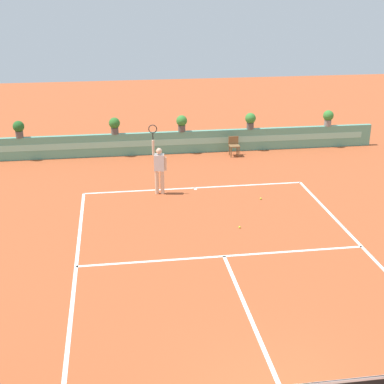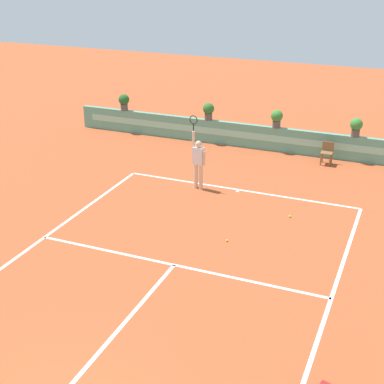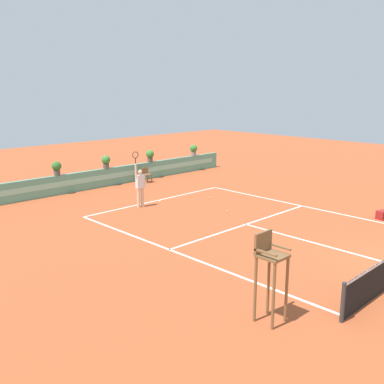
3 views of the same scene
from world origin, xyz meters
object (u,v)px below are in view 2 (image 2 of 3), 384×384
potted_plant_far_left (124,101)px  potted_plant_left (208,110)px  ball_kid_chair (327,152)px  tennis_ball_mid_court (227,241)px  potted_plant_right (356,126)px  tennis_ball_near_baseline (290,216)px  tennis_player (198,160)px  potted_plant_centre (277,118)px

potted_plant_far_left → potted_plant_left: (4.04, 0.00, 0.00)m
ball_kid_chair → potted_plant_far_left: (-9.22, 0.73, 0.93)m
ball_kid_chair → tennis_ball_mid_court: 7.65m
potted_plant_right → tennis_ball_near_baseline: bearing=-100.1°
potted_plant_left → ball_kid_chair: bearing=-8.0°
ball_kid_chair → tennis_player: bearing=-131.5°
potted_plant_far_left → potted_plant_left: size_ratio=1.00×
ball_kid_chair → potted_plant_right: potted_plant_right is taller
ball_kid_chair → potted_plant_centre: bearing=161.8°
tennis_player → potted_plant_right: (4.57, 4.89, 0.36)m
ball_kid_chair → potted_plant_centre: potted_plant_centre is taller
ball_kid_chair → potted_plant_far_left: bearing=175.5°
ball_kid_chair → tennis_ball_near_baseline: ball_kid_chair is taller
potted_plant_centre → potted_plant_far_left: bearing=180.0°
tennis_ball_near_baseline → potted_plant_far_left: bearing=146.6°
potted_plant_centre → tennis_ball_mid_court: bearing=-84.7°
potted_plant_far_left → potted_plant_centre: size_ratio=1.00×
tennis_ball_near_baseline → potted_plant_left: bearing=130.0°
tennis_ball_near_baseline → potted_plant_left: potted_plant_left is taller
potted_plant_centre → potted_plant_right: (3.12, 0.00, 0.00)m
tennis_ball_mid_court → ball_kid_chair: bearing=79.0°
potted_plant_centre → potted_plant_right: bearing=0.0°
tennis_player → potted_plant_far_left: bearing=138.6°
tennis_player → potted_plant_left: tennis_player is taller
potted_plant_far_left → potted_plant_centre: 6.99m
ball_kid_chair → tennis_ball_near_baseline: 5.27m
potted_plant_centre → potted_plant_right: size_ratio=1.00×
tennis_ball_near_baseline → potted_plant_left: size_ratio=0.09×
tennis_player → potted_plant_right: tennis_player is taller
ball_kid_chair → potted_plant_centre: size_ratio=1.17×
potted_plant_left → potted_plant_far_left: bearing=180.0°
tennis_ball_near_baseline → potted_plant_right: potted_plant_right is taller
potted_plant_left → potted_plant_right: (6.08, 0.00, 0.00)m
potted_plant_left → potted_plant_right: same height
ball_kid_chair → potted_plant_right: (0.89, 0.73, 0.93)m
tennis_player → potted_plant_far_left: tennis_player is taller
tennis_player → tennis_ball_mid_court: 4.13m
tennis_player → tennis_ball_near_baseline: bearing=-17.2°
tennis_player → potted_plant_right: size_ratio=3.57×
potted_plant_centre → tennis_ball_near_baseline: bearing=-71.0°
ball_kid_chair → potted_plant_left: potted_plant_left is taller
potted_plant_far_left → potted_plant_centre: (6.99, 0.00, 0.00)m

